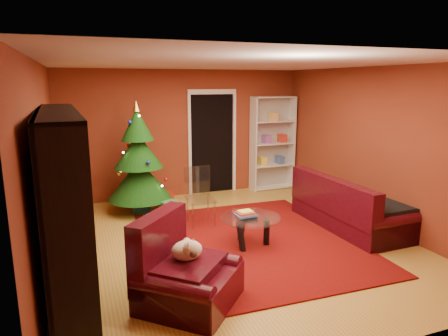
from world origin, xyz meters
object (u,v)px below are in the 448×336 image
object	(u,v)px
christmas_tree	(139,159)
gift_box_red	(166,198)
armchair	(189,270)
acrylic_chair	(201,200)
gift_box_teal	(141,203)
sofa	(350,201)
rug	(250,241)
coffee_table	(250,231)
dog	(187,250)
gift_box_green	(171,209)
white_bookshelf	(273,143)
media_unit	(64,206)

from	to	relation	value
christmas_tree	gift_box_red	size ratio (longest dim) A/B	9.24
armchair	acrylic_chair	world-z (taller)	acrylic_chair
gift_box_teal	sofa	world-z (taller)	sofa
rug	gift_box_teal	xyz separation A→B (m)	(-1.29, 2.05, 0.15)
gift_box_red	coffee_table	bearing A→B (deg)	-74.25
gift_box_teal	coffee_table	xyz separation A→B (m)	(1.23, -2.18, 0.07)
dog	coffee_table	size ratio (longest dim) A/B	0.46
dog	gift_box_red	bearing A→B (deg)	33.65
coffee_table	gift_box_green	bearing A→B (deg)	115.84
gift_box_teal	sofa	size ratio (longest dim) A/B	0.15
gift_box_green	gift_box_red	xyz separation A→B (m)	(0.10, 0.83, -0.03)
coffee_table	acrylic_chair	xyz separation A→B (m)	(-0.42, 1.08, 0.21)
white_bookshelf	acrylic_chair	world-z (taller)	white_bookshelf
rug	acrylic_chair	world-z (taller)	acrylic_chair
armchair	white_bookshelf	bearing A→B (deg)	5.22
rug	white_bookshelf	size ratio (longest dim) A/B	1.66
sofa	media_unit	bearing A→B (deg)	97.16
gift_box_red	coffee_table	size ratio (longest dim) A/B	0.25
gift_box_green	sofa	world-z (taller)	sofa
christmas_tree	acrylic_chair	bearing A→B (deg)	-52.57
media_unit	gift_box_red	xyz separation A→B (m)	(1.74, 2.99, -0.92)
media_unit	christmas_tree	distance (m)	2.93
gift_box_teal	gift_box_red	bearing A→B (deg)	29.05
armchair	sofa	world-z (taller)	sofa
media_unit	gift_box_teal	xyz separation A→B (m)	(1.21, 2.70, -0.87)
acrylic_chair	armchair	bearing A→B (deg)	-109.01
gift_box_red	white_bookshelf	distance (m)	2.66
media_unit	armchair	distance (m)	1.52
white_bookshelf	acrylic_chair	distance (m)	2.86
acrylic_chair	rug	bearing A→B (deg)	-62.40
white_bookshelf	dog	distance (m)	4.99
media_unit	dog	bearing A→B (deg)	-29.89
gift_box_green	gift_box_red	size ratio (longest dim) A/B	1.28
armchair	coffee_table	size ratio (longest dim) A/B	1.15
christmas_tree	coffee_table	bearing A→B (deg)	-60.08
rug	coffee_table	world-z (taller)	coffee_table
gift_box_red	christmas_tree	bearing A→B (deg)	-150.01
gift_box_red	armchair	distance (m)	3.73
coffee_table	acrylic_chair	world-z (taller)	acrylic_chair
gift_box_teal	gift_box_green	xyz separation A→B (m)	(0.43, -0.53, -0.02)
christmas_tree	acrylic_chair	xyz separation A→B (m)	(0.83, -1.08, -0.55)
coffee_table	acrylic_chair	bearing A→B (deg)	111.05
armchair	gift_box_teal	bearing A→B (deg)	42.08
rug	media_unit	size ratio (longest dim) A/B	1.30
coffee_table	media_unit	bearing A→B (deg)	-168.05
gift_box_green	coffee_table	xyz separation A→B (m)	(0.80, -1.65, 0.09)
coffee_table	dog	bearing A→B (deg)	-137.72
gift_box_red	coffee_table	world-z (taller)	coffee_table
gift_box_green	armchair	distance (m)	2.90
rug	coffee_table	bearing A→B (deg)	-115.65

